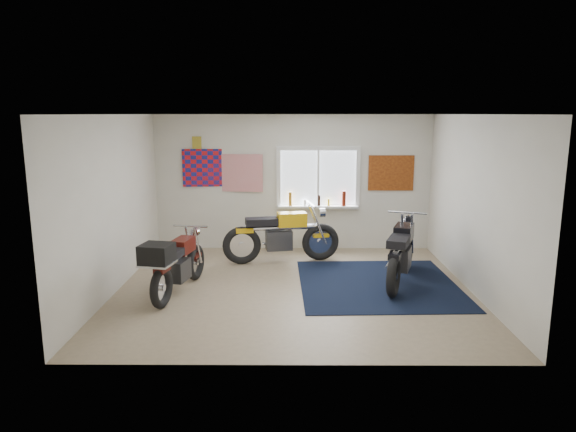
{
  "coord_description": "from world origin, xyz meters",
  "views": [
    {
      "loc": [
        -0.04,
        -7.7,
        2.71
      ],
      "look_at": [
        -0.09,
        0.4,
        1.09
      ],
      "focal_mm": 32.0,
      "sensor_mm": 36.0,
      "label": 1
    }
  ],
  "objects_px": {
    "navy_rug": "(378,284)",
    "yellow_triumph": "(281,237)",
    "black_chrome_bike": "(401,254)",
    "maroon_tourer": "(175,264)"
  },
  "relations": [
    {
      "from": "yellow_triumph",
      "to": "black_chrome_bike",
      "type": "bearing_deg",
      "value": -40.95
    },
    {
      "from": "navy_rug",
      "to": "yellow_triumph",
      "type": "height_order",
      "value": "yellow_triumph"
    },
    {
      "from": "yellow_triumph",
      "to": "navy_rug",
      "type": "bearing_deg",
      "value": -49.1
    },
    {
      "from": "yellow_triumph",
      "to": "black_chrome_bike",
      "type": "height_order",
      "value": "yellow_triumph"
    },
    {
      "from": "navy_rug",
      "to": "yellow_triumph",
      "type": "distance_m",
      "value": 2.09
    },
    {
      "from": "black_chrome_bike",
      "to": "maroon_tourer",
      "type": "distance_m",
      "value": 3.59
    },
    {
      "from": "black_chrome_bike",
      "to": "maroon_tourer",
      "type": "xyz_separation_m",
      "value": [
        -3.53,
        -0.65,
        0.02
      ]
    },
    {
      "from": "black_chrome_bike",
      "to": "maroon_tourer",
      "type": "height_order",
      "value": "black_chrome_bike"
    },
    {
      "from": "navy_rug",
      "to": "black_chrome_bike",
      "type": "bearing_deg",
      "value": 16.28
    },
    {
      "from": "navy_rug",
      "to": "yellow_triumph",
      "type": "relative_size",
      "value": 1.2
    }
  ]
}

